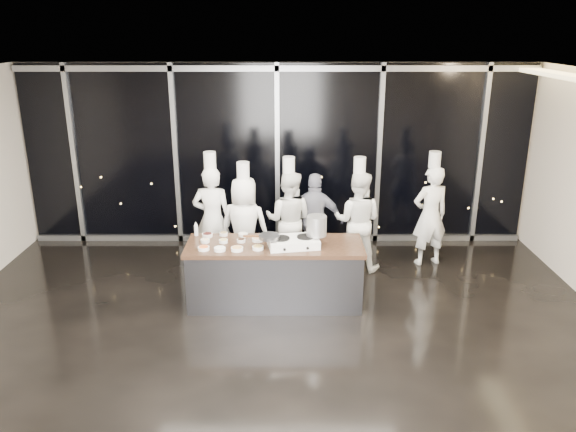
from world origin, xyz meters
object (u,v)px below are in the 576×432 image
Objects in this scene: chef_left at (244,226)px; chef_side at (430,214)px; guest at (315,220)px; stock_pot at (317,226)px; demo_counter at (275,273)px; chef_far_left at (212,218)px; chef_right at (357,220)px; stove at (293,242)px; frying_pan at (269,237)px; chef_center at (289,219)px.

chef_left is 0.97× the size of chef_side.
chef_left reaches higher than guest.
stock_pot is 0.18× the size of guest.
chef_far_left is at bearing 130.90° from demo_counter.
guest is at bearing 3.45° from chef_right.
chef_side is at bearing 36.85° from stock_pot.
guest is (0.38, 1.47, -0.19)m from stove.
chef_far_left reaches higher than chef_right.
chef_left is (-1.07, 0.99, -0.36)m from stock_pot.
frying_pan is at bearing 123.42° from chef_left.
chef_side reaches higher than chef_center.
demo_counter is 1.26× the size of chef_far_left.
frying_pan is at bearing -179.17° from stove.
chef_center is at bearing 69.68° from frying_pan.
demo_counter is 1.61m from chef_far_left.
guest reaches higher than stock_pot.
chef_left is at bearing 24.64° from chef_right.
chef_side is at bearing 29.58° from demo_counter.
guest is (0.43, 0.09, -0.04)m from chef_center.
frying_pan is 0.27× the size of chef_far_left.
frying_pan is at bearing 74.06° from guest.
chef_side reaches higher than chef_left.
chef_center is (1.21, 0.12, -0.06)m from chef_far_left.
guest is at bearing 55.68° from frying_pan.
chef_center reaches higher than demo_counter.
frying_pan is 0.68m from stock_pot.
chef_far_left is 1.66m from guest.
chef_far_left is at bearing 143.06° from stock_pot.
guest reaches higher than stove.
stove is 0.38× the size of chef_far_left.
chef_right is at bearing -169.81° from chef_center.
chef_center is at bearing 20.26° from guest.
chef_side is (1.21, 0.19, 0.03)m from chef_right.
frying_pan is 1.88× the size of stock_pot.
chef_far_left is 1.25× the size of guest.
stove is 1.43× the size of frying_pan.
chef_side reaches higher than frying_pan.
stock_pot is (0.32, 0.07, 0.21)m from stove.
guest is (1.65, 0.21, -0.10)m from chef_far_left.
stock_pot is at bearing 2.26° from stove.
chef_side is (1.88, 0.04, 0.08)m from guest.
demo_counter is at bearing 74.35° from guest.
chef_right is (1.10, -0.06, 0.01)m from chef_center.
chef_right reaches higher than stove.
chef_center is 1.10m from chef_right.
chef_right is (0.72, 1.26, -0.35)m from stock_pot.
chef_center is at bearing -168.73° from chef_far_left.
stove is at bearing 105.81° from chef_center.
chef_side reaches higher than demo_counter.
chef_right is 1.22m from chef_side.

